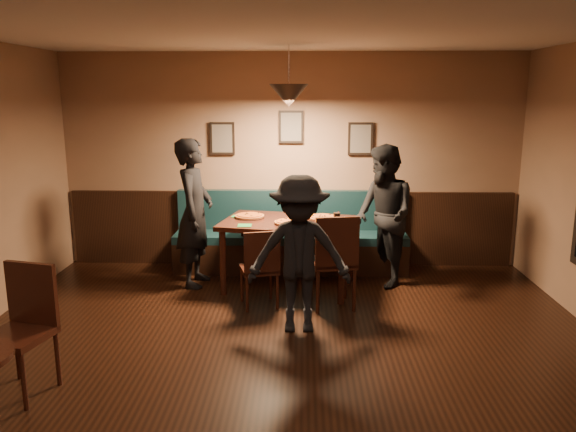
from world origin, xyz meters
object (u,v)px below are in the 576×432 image
object	(u,v)px
chair_near_right	(332,260)
cafe_chair_far	(17,333)
diner_left	(195,213)
chair_near_left	(259,267)
soda_glass	(337,220)
diner_right	(383,216)
tabasco_bottle	(338,217)
dining_table	(289,254)
booth_bench	(291,233)
diner_front	(299,254)

from	to	relation	value
chair_near_right	cafe_chair_far	world-z (taller)	chair_near_right
diner_left	cafe_chair_far	size ratio (longest dim) A/B	1.77
chair_near_right	chair_near_left	bearing A→B (deg)	170.47
chair_near_left	diner_left	xyz separation A→B (m)	(-0.82, 0.69, 0.45)
soda_glass	chair_near_right	bearing A→B (deg)	-100.58
chair_near_right	diner_left	world-z (taller)	diner_left
diner_right	chair_near_right	bearing A→B (deg)	-58.98
chair_near_left	tabasco_bottle	xyz separation A→B (m)	(0.88, 0.53, 0.45)
dining_table	diner_right	bearing A→B (deg)	19.08
chair_near_left	diner_left	world-z (taller)	diner_left
booth_bench	chair_near_right	size ratio (longest dim) A/B	2.89
diner_front	booth_bench	bearing A→B (deg)	92.83
diner_front	diner_left	bearing A→B (deg)	132.51
dining_table	soda_glass	size ratio (longest dim) A/B	9.52
tabasco_bottle	diner_right	bearing A→B (deg)	22.18
booth_bench	diner_left	world-z (taller)	diner_left
booth_bench	soda_glass	distance (m)	1.17
booth_bench	cafe_chair_far	xyz separation A→B (m)	(-2.00, -3.19, -0.00)
diner_left	tabasco_bottle	distance (m)	1.71
chair_near_left	tabasco_bottle	bearing A→B (deg)	14.99
dining_table	chair_near_left	bearing A→B (deg)	-106.17
diner_left	soda_glass	xyz separation A→B (m)	(1.67, -0.37, 0.01)
diner_right	chair_near_left	bearing A→B (deg)	-80.68
soda_glass	tabasco_bottle	distance (m)	0.22
chair_near_right	diner_right	distance (m)	1.04
chair_near_left	chair_near_right	xyz separation A→B (m)	(0.79, 0.01, 0.08)
booth_bench	diner_left	distance (m)	1.33
dining_table	diner_front	size ratio (longest dim) A/B	0.99
dining_table	cafe_chair_far	world-z (taller)	cafe_chair_far
chair_near_right	soda_glass	xyz separation A→B (m)	(0.06, 0.31, 0.38)
booth_bench	soda_glass	bearing A→B (deg)	-60.72
dining_table	tabasco_bottle	xyz separation A→B (m)	(0.57, -0.07, 0.47)
chair_near_left	soda_glass	size ratio (longest dim) A/B	5.44
diner_front	tabasco_bottle	xyz separation A→B (m)	(0.44, 1.16, 0.12)
booth_bench	chair_near_right	distance (m)	1.36
dining_table	diner_left	size ratio (longest dim) A/B	0.86
dining_table	diner_right	xyz separation A→B (m)	(1.12, 0.16, 0.44)
chair_near_left	cafe_chair_far	size ratio (longest dim) A/B	0.87
tabasco_bottle	diner_front	bearing A→B (deg)	-110.80
diner_front	cafe_chair_far	size ratio (longest dim) A/B	1.54
cafe_chair_far	chair_near_right	bearing A→B (deg)	-128.56
dining_table	soda_glass	xyz separation A→B (m)	(0.54, -0.28, 0.49)
booth_bench	chair_near_left	xyz separation A→B (m)	(-0.31, -1.27, -0.07)
diner_right	cafe_chair_far	world-z (taller)	diner_right
booth_bench	soda_glass	size ratio (longest dim) A/B	18.77
chair_near_right	diner_front	size ratio (longest dim) A/B	0.68
booth_bench	diner_front	world-z (taller)	diner_front
chair_near_right	tabasco_bottle	bearing A→B (deg)	70.31
dining_table	booth_bench	bearing A→B (deg)	100.68
dining_table	chair_near_right	world-z (taller)	chair_near_right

